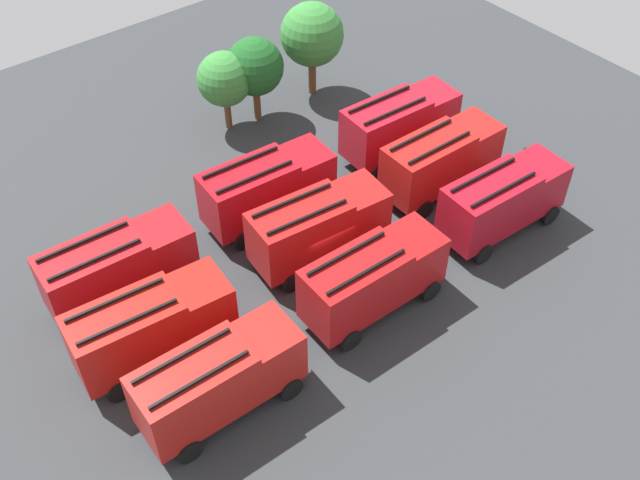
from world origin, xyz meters
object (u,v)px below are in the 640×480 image
fire_truck_1 (373,277)px  firefighter_0 (427,245)px  traffic_cone_0 (313,162)px  tree_1 (255,67)px  tree_0 (224,79)px  fire_truck_5 (441,159)px  fire_truck_7 (267,187)px  tree_2 (312,35)px  fire_truck_2 (503,199)px  fire_truck_8 (400,123)px  fire_truck_4 (318,226)px  fire_truck_3 (151,325)px  firefighter_1 (55,275)px  firefighter_2 (418,97)px  traffic_cone_1 (447,152)px  fire_truck_0 (219,379)px  firefighter_3 (523,160)px  fire_truck_6 (118,266)px

fire_truck_1 → firefighter_0: 4.59m
traffic_cone_0 → tree_1: bearing=87.3°
tree_0 → tree_1: 1.99m
fire_truck_5 → fire_truck_7: same height
fire_truck_1 → tree_2: (9.23, 16.23, 1.97)m
fire_truck_2 → traffic_cone_0: size_ratio=12.75×
fire_truck_2 → fire_truck_8: bearing=90.1°
fire_truck_4 → fire_truck_5: size_ratio=1.02×
fire_truck_4 → tree_0: 12.51m
fire_truck_1 → tree_1: size_ratio=1.34×
fire_truck_4 → fire_truck_2: bearing=-20.7°
fire_truck_3 → fire_truck_8: size_ratio=1.01×
fire_truck_4 → firefighter_1: 12.93m
fire_truck_2 → firefighter_1: fire_truck_2 is taller
firefighter_1 → firefighter_2: 24.26m
fire_truck_1 → firefighter_1: bearing=137.8°
fire_truck_1 → fire_truck_5: 9.64m
firefighter_2 → fire_truck_3: bearing=-28.8°
fire_truck_1 → traffic_cone_1: bearing=29.6°
fire_truck_3 → fire_truck_8: (18.43, 4.16, 0.00)m
fire_truck_3 → traffic_cone_0: bearing=30.3°
fire_truck_0 → tree_0: size_ratio=1.44×
fire_truck_3 → firefighter_3: fire_truck_3 is taller
fire_truck_0 → fire_truck_8: (17.68, 8.28, 0.00)m
fire_truck_1 → fire_truck_7: bearing=91.9°
fire_truck_2 → tree_0: bearing=112.6°
tree_0 → traffic_cone_1: size_ratio=8.18×
tree_2 → fire_truck_7: bearing=-139.1°
firefighter_2 → tree_0: (-10.38, 5.85, 2.48)m
traffic_cone_0 → fire_truck_6: bearing=-170.3°
fire_truck_1 → fire_truck_6: size_ratio=0.99×
fire_truck_2 → fire_truck_0: bearing=-176.5°
fire_truck_3 → fire_truck_7: (9.24, 4.32, 0.00)m
fire_truck_4 → tree_1: tree_1 is taller
firefighter_0 → traffic_cone_1: bearing=-3.4°
firefighter_2 → traffic_cone_1: firefighter_2 is taller
tree_1 → fire_truck_1: bearing=-106.6°
fire_truck_5 → traffic_cone_1: 3.61m
tree_1 → firefighter_1: bearing=-160.7°
fire_truck_7 → traffic_cone_1: 11.63m
fire_truck_0 → firefighter_1: fire_truck_0 is taller
firefighter_0 → traffic_cone_0: bearing=48.4°
fire_truck_4 → firefighter_1: (-11.23, 6.29, -1.26)m
firefighter_1 → tree_2: tree_2 is taller
fire_truck_6 → tree_1: 15.90m
firefighter_1 → firefighter_3: 25.70m
fire_truck_4 → tree_0: tree_0 is taller
fire_truck_0 → fire_truck_6: size_ratio=0.99×
fire_truck_0 → fire_truck_3: size_ratio=0.98×
firefighter_1 → traffic_cone_0: 15.56m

